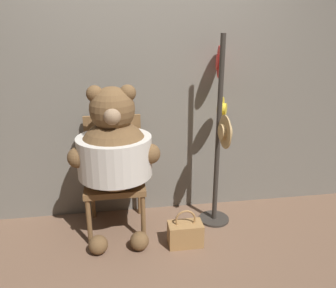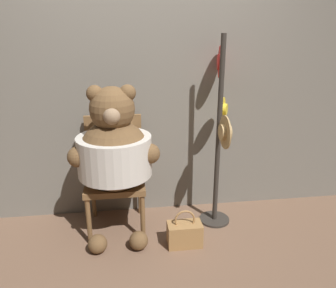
% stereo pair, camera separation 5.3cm
% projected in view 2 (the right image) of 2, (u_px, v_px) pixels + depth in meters
% --- Properties ---
extents(ground_plane, '(14.00, 14.00, 0.00)m').
position_uv_depth(ground_plane, '(154.00, 244.00, 2.75)').
color(ground_plane, brown).
extents(wall_back, '(8.00, 0.10, 2.24)m').
position_uv_depth(wall_back, '(146.00, 97.00, 3.00)').
color(wall_back, slate).
rests_on(wall_back, ground_plane).
extents(chair, '(0.50, 0.50, 0.99)m').
position_uv_depth(chair, '(115.00, 170.00, 2.90)').
color(chair, brown).
rests_on(chair, ground_plane).
extents(teddy_bear, '(0.73, 0.65, 1.31)m').
position_uv_depth(teddy_bear, '(114.00, 151.00, 2.67)').
color(teddy_bear, brown).
rests_on(teddy_bear, ground_plane).
extents(hat_display_rack, '(0.28, 0.62, 1.68)m').
position_uv_depth(hat_display_rack, '(220.00, 134.00, 2.83)').
color(hat_display_rack, '#332D28').
rests_on(hat_display_rack, ground_plane).
extents(handbag_on_ground, '(0.28, 0.16, 0.32)m').
position_uv_depth(handbag_on_ground, '(185.00, 234.00, 2.71)').
color(handbag_on_ground, '#A87A47').
rests_on(handbag_on_ground, ground_plane).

